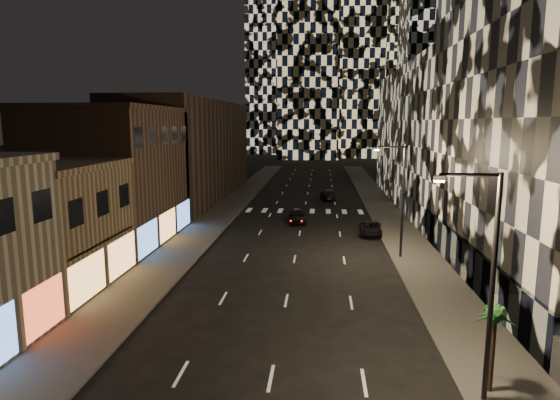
% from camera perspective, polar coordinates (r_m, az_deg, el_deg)
% --- Properties ---
extents(sidewalk_left, '(4.00, 120.00, 0.15)m').
position_cam_1_polar(sidewalk_left, '(59.87, -6.64, -1.11)').
color(sidewalk_left, '#47443F').
rests_on(sidewalk_left, ground).
extents(sidewalk_right, '(4.00, 120.00, 0.15)m').
position_cam_1_polar(sidewalk_right, '(59.18, 12.69, -1.40)').
color(sidewalk_right, '#47443F').
rests_on(sidewalk_right, ground).
extents(curb_left, '(0.20, 120.00, 0.15)m').
position_cam_1_polar(curb_left, '(59.48, -4.66, -1.15)').
color(curb_left, '#4C4C47').
rests_on(curb_left, ground).
extents(curb_right, '(0.20, 120.00, 0.15)m').
position_cam_1_polar(curb_right, '(58.94, 10.67, -1.38)').
color(curb_right, '#4C4C47').
rests_on(curb_right, ground).
extents(retail_tan, '(10.00, 10.00, 8.00)m').
position_cam_1_polar(retail_tan, '(35.08, -28.01, -3.12)').
color(retail_tan, '#846A4F').
rests_on(retail_tan, ground).
extents(retail_brown, '(10.00, 15.00, 12.00)m').
position_cam_1_polar(retail_brown, '(45.59, -19.70, 2.64)').
color(retail_brown, '#4C372B').
rests_on(retail_brown, ground).
extents(retail_filler_left, '(10.00, 40.00, 14.00)m').
position_cam_1_polar(retail_filler_left, '(70.37, -10.72, 6.04)').
color(retail_filler_left, '#4C372B').
rests_on(retail_filler_left, ground).
extents(midrise_base, '(0.60, 25.00, 3.00)m').
position_cam_1_polar(midrise_base, '(35.02, 22.04, -6.94)').
color(midrise_base, '#383838').
rests_on(midrise_base, ground).
extents(midrise_filler_right, '(16.00, 40.00, 18.00)m').
position_cam_1_polar(midrise_filler_right, '(67.11, 20.74, 7.15)').
color(midrise_filler_right, '#232326').
rests_on(midrise_filler_right, ground).
extents(streetlight_near, '(2.55, 0.25, 9.00)m').
position_cam_1_polar(streetlight_near, '(19.54, 23.90, -8.04)').
color(streetlight_near, black).
rests_on(streetlight_near, sidewalk_right).
extents(streetlight_far, '(2.55, 0.25, 9.00)m').
position_cam_1_polar(streetlight_far, '(38.56, 14.41, 0.78)').
color(streetlight_far, black).
rests_on(streetlight_far, sidewalk_right).
extents(car_dark_midlane, '(2.23, 4.62, 1.52)m').
position_cam_1_polar(car_dark_midlane, '(51.58, 2.12, -1.98)').
color(car_dark_midlane, black).
rests_on(car_dark_midlane, ground).
extents(car_dark_oncoming, '(2.46, 5.15, 1.45)m').
position_cam_1_polar(car_dark_oncoming, '(67.66, 5.92, 0.67)').
color(car_dark_oncoming, black).
rests_on(car_dark_oncoming, ground).
extents(car_dark_rightlane, '(2.44, 4.71, 1.27)m').
position_cam_1_polar(car_dark_rightlane, '(46.93, 11.01, -3.45)').
color(car_dark_rightlane, black).
rests_on(car_dark_rightlane, ground).
extents(palm_tree, '(1.83, 1.85, 3.62)m').
position_cam_1_polar(palm_tree, '(21.02, 24.66, -13.29)').
color(palm_tree, '#47331E').
rests_on(palm_tree, sidewalk_right).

